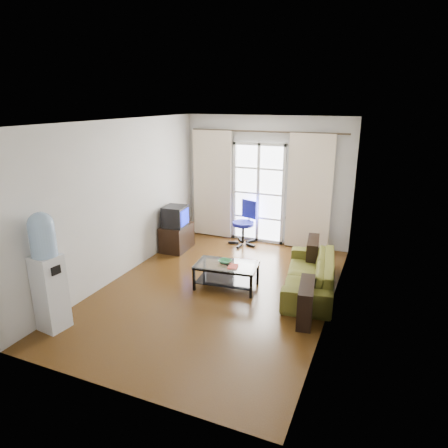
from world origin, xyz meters
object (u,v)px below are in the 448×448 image
at_px(tv_stand, 177,237).
at_px(crt_tv, 174,216).
at_px(sofa, 310,274).
at_px(water_cooler, 47,270).
at_px(coffee_table, 226,273).
at_px(task_chair, 244,232).

distance_m(tv_stand, crt_tv, 0.48).
relative_size(sofa, tv_stand, 2.76).
bearing_deg(sofa, water_cooler, -58.13).
distance_m(coffee_table, crt_tv, 2.06).
relative_size(coffee_table, task_chair, 1.13).
bearing_deg(tv_stand, crt_tv, -90.10).
height_order(sofa, coffee_table, sofa).
bearing_deg(sofa, tv_stand, -113.21).
distance_m(tv_stand, task_chair, 1.45).
relative_size(crt_tv, water_cooler, 0.30).
bearing_deg(tv_stand, sofa, -17.51).
bearing_deg(water_cooler, sofa, 46.64).
height_order(sofa, task_chair, task_chair).
height_order(crt_tv, task_chair, crt_tv).
xyz_separation_m(coffee_table, crt_tv, (-1.63, 1.16, 0.47)).
relative_size(crt_tv, task_chair, 0.52).
relative_size(tv_stand, task_chair, 0.77).
xyz_separation_m(sofa, crt_tv, (-2.92, 0.71, 0.46)).
bearing_deg(water_cooler, task_chair, 79.84).
distance_m(coffee_table, task_chair, 2.13).
bearing_deg(task_chair, coffee_table, -59.16).
height_order(sofa, crt_tv, crt_tv).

